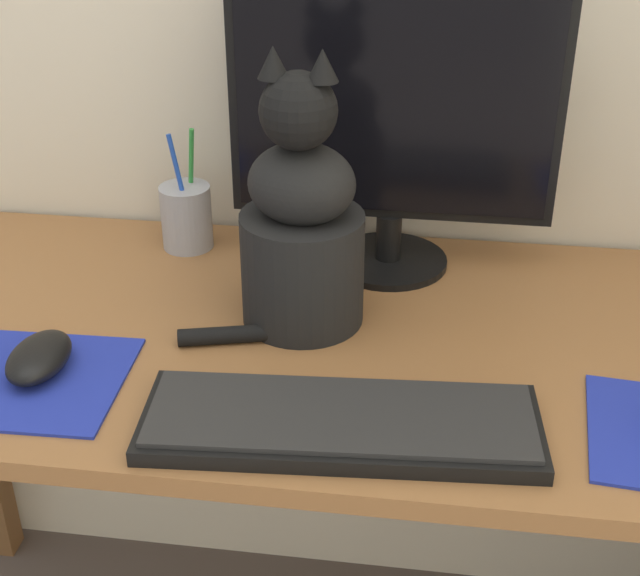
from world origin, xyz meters
name	(u,v)px	position (x,y,z in m)	size (l,w,h in m)	color
desk	(347,398)	(0.00, 0.00, 0.61)	(1.48, 0.58, 0.71)	brown
monitor	(393,122)	(0.03, 0.20, 0.93)	(0.44, 0.17, 0.40)	black
keyboard	(341,422)	(0.01, -0.19, 0.73)	(0.43, 0.18, 0.02)	black
mousepad_left	(29,379)	(-0.35, -0.15, 0.72)	(0.23, 0.20, 0.00)	#1E2D9E
computer_mouse_left	(39,357)	(-0.35, -0.14, 0.74)	(0.07, 0.11, 0.04)	black
cat	(301,227)	(-0.06, 0.03, 0.84)	(0.23, 0.18, 0.35)	black
pen_cup	(186,216)	(-0.26, 0.21, 0.76)	(0.07, 0.07, 0.18)	#99999E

